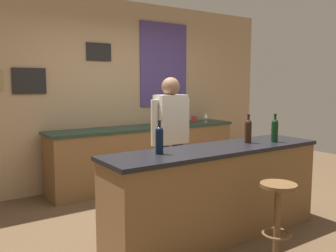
{
  "coord_description": "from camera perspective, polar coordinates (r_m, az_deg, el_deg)",
  "views": [
    {
      "loc": [
        -2.37,
        -3.04,
        1.56
      ],
      "look_at": [
        -0.01,
        0.45,
        1.05
      ],
      "focal_mm": 38.48,
      "sensor_mm": 36.0,
      "label": 1
    }
  ],
  "objects": [
    {
      "name": "wine_bottle_b",
      "position": [
        3.91,
        12.59,
        -0.66
      ],
      "size": [
        0.07,
        0.07,
        0.31
      ],
      "color": "black",
      "rests_on": "bar_counter"
    },
    {
      "name": "bar_stool",
      "position": [
        3.4,
        16.98,
        -12.27
      ],
      "size": [
        0.32,
        0.32,
        0.68
      ],
      "color": "brown",
      "rests_on": "ground_plane"
    },
    {
      "name": "back_wall",
      "position": [
        5.6,
        -8.95,
        5.33
      ],
      "size": [
        6.0,
        0.09,
        2.8
      ],
      "color": "tan",
      "rests_on": "ground_plane"
    },
    {
      "name": "ground_plane",
      "position": [
        4.15,
        3.74,
        -15.16
      ],
      "size": [
        10.0,
        10.0,
        0.0
      ],
      "primitive_type": "plane",
      "color": "brown"
    },
    {
      "name": "wine_glass_b",
      "position": [
        6.03,
        6.02,
        1.63
      ],
      "size": [
        0.07,
        0.07,
        0.16
      ],
      "color": "silver",
      "rests_on": "side_counter"
    },
    {
      "name": "bartender",
      "position": [
        4.16,
        0.42,
        -1.71
      ],
      "size": [
        0.52,
        0.21,
        1.62
      ],
      "color": "#384766",
      "rests_on": "ground_plane"
    },
    {
      "name": "side_counter",
      "position": [
        5.55,
        -3.43,
        -4.62
      ],
      "size": [
        3.04,
        0.56,
        0.9
      ],
      "color": "brown",
      "rests_on": "ground_plane"
    },
    {
      "name": "wine_bottle_c",
      "position": [
        4.04,
        16.55,
        -0.54
      ],
      "size": [
        0.07,
        0.07,
        0.31
      ],
      "color": "black",
      "rests_on": "bar_counter"
    },
    {
      "name": "coffee_mug",
      "position": [
        6.09,
        4.12,
        1.12
      ],
      "size": [
        0.12,
        0.08,
        0.09
      ],
      "color": "#B2332D",
      "rests_on": "side_counter"
    },
    {
      "name": "wine_bottle_a",
      "position": [
        3.22,
        -1.37,
        -2.08
      ],
      "size": [
        0.07,
        0.07,
        0.31
      ],
      "color": "black",
      "rests_on": "bar_counter"
    },
    {
      "name": "bar_counter",
      "position": [
        3.71,
        7.65,
        -10.38
      ],
      "size": [
        2.39,
        0.6,
        0.92
      ],
      "color": "brown",
      "rests_on": "ground_plane"
    },
    {
      "name": "wine_glass_a",
      "position": [
        5.64,
        -2.3,
        1.3
      ],
      "size": [
        0.07,
        0.07,
        0.16
      ],
      "color": "silver",
      "rests_on": "side_counter"
    }
  ]
}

